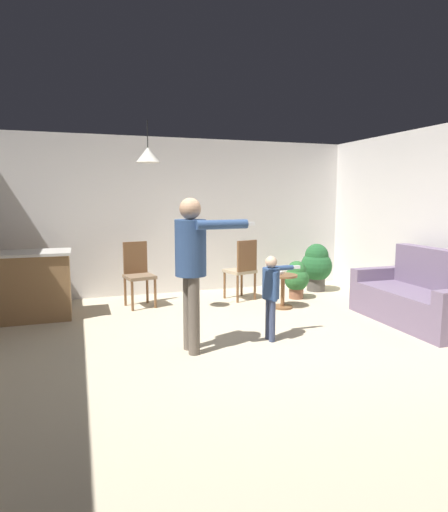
{
  "coord_description": "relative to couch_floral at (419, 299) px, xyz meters",
  "views": [
    {
      "loc": [
        -1.71,
        -4.34,
        1.7
      ],
      "look_at": [
        -0.09,
        0.48,
        1.0
      ],
      "focal_mm": 30.51,
      "sensor_mm": 36.0,
      "label": 1
    }
  ],
  "objects": [
    {
      "name": "side_table_by_couch",
      "position": [
        -1.39,
        1.3,
        -0.0
      ],
      "size": [
        0.44,
        0.44,
        0.52
      ],
      "color": "brown",
      "rests_on": "ground"
    },
    {
      "name": "dining_chair_by_counter",
      "position": [
        -3.46,
        2.14,
        0.21
      ],
      "size": [
        0.49,
        0.49,
        1.0
      ],
      "rotation": [
        0.0,
        0.0,
        3.33
      ],
      "color": "brown",
      "rests_on": "ground"
    },
    {
      "name": "potted_plant_by_wall",
      "position": [
        -0.26,
        2.23,
        0.14
      ],
      "size": [
        0.56,
        0.56,
        0.86
      ],
      "color": "#4C4742",
      "rests_on": "ground"
    },
    {
      "name": "couch_floral",
      "position": [
        0.0,
        0.0,
        0.0
      ],
      "size": [
        0.89,
        1.82,
        1.0
      ],
      "rotation": [
        0.0,
        0.0,
        1.55
      ],
      "color": "slate",
      "rests_on": "ground"
    },
    {
      "name": "wall_back",
      "position": [
        -2.6,
        2.96,
        1.02
      ],
      "size": [
        6.4,
        0.1,
        2.7
      ],
      "primitive_type": "cube",
      "color": "silver",
      "rests_on": "ground"
    },
    {
      "name": "dining_chair_near_wall",
      "position": [
        -1.78,
        1.99,
        0.21
      ],
      "size": [
        0.52,
        0.52,
        1.0
      ],
      "rotation": [
        0.0,
        0.0,
        0.29
      ],
      "color": "brown",
      "rests_on": "ground"
    },
    {
      "name": "ceiling_light_pendant",
      "position": [
        -3.39,
        1.34,
        1.92
      ],
      "size": [
        0.32,
        0.32,
        0.55
      ],
      "color": "silver"
    },
    {
      "name": "person_adult",
      "position": [
        -3.17,
        -0.09,
        0.71
      ],
      "size": [
        0.85,
        0.49,
        1.69
      ],
      "rotation": [
        0.0,
        0.0,
        -1.49
      ],
      "color": "#60564C",
      "rests_on": "ground"
    },
    {
      "name": "person_child",
      "position": [
        -2.19,
        -0.02,
        0.3
      ],
      "size": [
        0.54,
        0.29,
        1.01
      ],
      "rotation": [
        0.0,
        0.0,
        -1.57
      ],
      "color": "#384260",
      "rests_on": "ground"
    },
    {
      "name": "ground",
      "position": [
        -2.6,
        -0.24,
        -0.33
      ],
      "size": [
        7.68,
        7.68,
        0.0
      ],
      "primitive_type": "plane",
      "color": "beige"
    },
    {
      "name": "potted_plant_corner",
      "position": [
        -0.89,
        1.8,
        0.02
      ],
      "size": [
        0.41,
        0.41,
        0.63
      ],
      "color": "brown",
      "rests_on": "ground"
    },
    {
      "name": "spare_remote_on_table",
      "position": [
        -1.42,
        1.34,
        0.21
      ],
      "size": [
        0.13,
        0.1,
        0.04
      ],
      "primitive_type": "cube",
      "rotation": [
        0.0,
        0.0,
        2.15
      ],
      "color": "white",
      "rests_on": "side_table_by_couch"
    },
    {
      "name": "kitchen_counter",
      "position": [
        -5.05,
        1.86,
        0.15
      ],
      "size": [
        1.26,
        0.66,
        0.95
      ],
      "color": "olive",
      "rests_on": "ground"
    }
  ]
}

